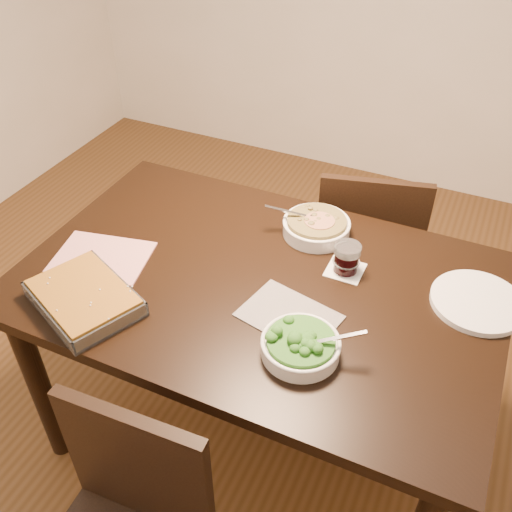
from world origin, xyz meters
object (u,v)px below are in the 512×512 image
baking_dish (84,298)px  wine_tumbler (347,258)px  broccoli_bowl (301,345)px  dinner_plate (477,302)px  chair_far (366,247)px  stew_bowl (316,226)px  table (258,303)px

baking_dish → wine_tumbler: (0.61, 0.45, 0.02)m
baking_dish → broccoli_bowl: bearing=32.3°
dinner_plate → chair_far: chair_far is taller
wine_tumbler → dinner_plate: (0.38, 0.01, -0.04)m
broccoli_bowl → wine_tumbler: bearing=89.3°
wine_tumbler → dinner_plate: 0.38m
stew_bowl → wine_tumbler: wine_tumbler is taller
baking_dish → chair_far: bearing=83.2°
table → chair_far: size_ratio=1.68×
table → stew_bowl: size_ratio=5.99×
baking_dish → stew_bowl: bearing=75.3°
table → wine_tumbler: size_ratio=15.61×
broccoli_bowl → baking_dish: broccoli_bowl is taller
stew_bowl → broccoli_bowl: (0.14, -0.50, -0.00)m
table → baking_dish: 0.51m
table → broccoli_bowl: 0.33m
table → dinner_plate: dinner_plate is taller
chair_far → dinner_plate: bearing=117.0°
dinner_plate → chair_far: bearing=131.1°
table → broccoli_bowl: (0.21, -0.21, 0.12)m
stew_bowl → broccoli_bowl: size_ratio=1.05×
dinner_plate → chair_far: size_ratio=0.31×
dinner_plate → broccoli_bowl: bearing=-135.9°
stew_bowl → dinner_plate: (0.52, -0.12, -0.02)m
table → stew_bowl: (0.08, 0.28, 0.13)m
table → dinner_plate: 0.63m
wine_tumbler → broccoli_bowl: bearing=-90.7°
wine_tumbler → chair_far: size_ratio=0.11×
broccoli_bowl → baking_dish: 0.62m
stew_bowl → chair_far: bearing=74.7°
broccoli_bowl → dinner_plate: (0.39, 0.37, -0.02)m
baking_dish → wine_tumbler: wine_tumbler is taller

